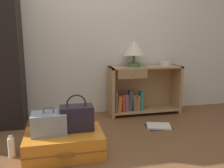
{
  "coord_description": "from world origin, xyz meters",
  "views": [
    {
      "loc": [
        -0.4,
        -1.88,
        1.1
      ],
      "look_at": [
        0.23,
        0.8,
        0.55
      ],
      "focal_mm": 37.86,
      "sensor_mm": 36.0,
      "label": 1
    }
  ],
  "objects_px": {
    "train_case": "(49,123)",
    "suitcase_large": "(65,143)",
    "bowl": "(165,64)",
    "bottle": "(11,147)",
    "open_book_on_floor": "(159,126)",
    "table_lamp": "(134,49)",
    "bookshelf": "(141,91)",
    "handbag": "(77,118)"
  },
  "relations": [
    {
      "from": "bookshelf",
      "to": "bottle",
      "type": "height_order",
      "value": "bookshelf"
    },
    {
      "from": "suitcase_large",
      "to": "open_book_on_floor",
      "type": "xyz_separation_m",
      "value": [
        1.16,
        0.45,
        -0.1
      ]
    },
    {
      "from": "bottle",
      "to": "train_case",
      "type": "bearing_deg",
      "value": -6.72
    },
    {
      "from": "bookshelf",
      "to": "open_book_on_floor",
      "type": "distance_m",
      "value": 0.66
    },
    {
      "from": "train_case",
      "to": "bookshelf",
      "type": "bearing_deg",
      "value": 38.63
    },
    {
      "from": "bookshelf",
      "to": "train_case",
      "type": "distance_m",
      "value": 1.62
    },
    {
      "from": "bookshelf",
      "to": "open_book_on_floor",
      "type": "xyz_separation_m",
      "value": [
        0.03,
        -0.58,
        -0.33
      ]
    },
    {
      "from": "train_case",
      "to": "suitcase_large",
      "type": "bearing_deg",
      "value": -7.6
    },
    {
      "from": "table_lamp",
      "to": "open_book_on_floor",
      "type": "bearing_deg",
      "value": -76.05
    },
    {
      "from": "bookshelf",
      "to": "train_case",
      "type": "bearing_deg",
      "value": -141.37
    },
    {
      "from": "bottle",
      "to": "handbag",
      "type": "bearing_deg",
      "value": -1.59
    },
    {
      "from": "train_case",
      "to": "handbag",
      "type": "height_order",
      "value": "handbag"
    },
    {
      "from": "open_book_on_floor",
      "to": "table_lamp",
      "type": "bearing_deg",
      "value": 103.95
    },
    {
      "from": "handbag",
      "to": "bookshelf",
      "type": "bearing_deg",
      "value": 44.39
    },
    {
      "from": "train_case",
      "to": "open_book_on_floor",
      "type": "bearing_deg",
      "value": 18.43
    },
    {
      "from": "bookshelf",
      "to": "open_book_on_floor",
      "type": "relative_size",
      "value": 3.05
    },
    {
      "from": "train_case",
      "to": "open_book_on_floor",
      "type": "xyz_separation_m",
      "value": [
        1.3,
        0.43,
        -0.31
      ]
    },
    {
      "from": "suitcase_large",
      "to": "open_book_on_floor",
      "type": "height_order",
      "value": "suitcase_large"
    },
    {
      "from": "table_lamp",
      "to": "suitcase_large",
      "type": "bearing_deg",
      "value": -134.48
    },
    {
      "from": "train_case",
      "to": "bottle",
      "type": "distance_m",
      "value": 0.42
    },
    {
      "from": "train_case",
      "to": "handbag",
      "type": "bearing_deg",
      "value": 5.48
    },
    {
      "from": "table_lamp",
      "to": "suitcase_large",
      "type": "height_order",
      "value": "table_lamp"
    },
    {
      "from": "bookshelf",
      "to": "train_case",
      "type": "xyz_separation_m",
      "value": [
        -1.26,
        -1.01,
        -0.02
      ]
    },
    {
      "from": "suitcase_large",
      "to": "handbag",
      "type": "relative_size",
      "value": 2.07
    },
    {
      "from": "suitcase_large",
      "to": "train_case",
      "type": "xyz_separation_m",
      "value": [
        -0.13,
        0.02,
        0.21
      ]
    },
    {
      "from": "bowl",
      "to": "bottle",
      "type": "relative_size",
      "value": 0.66
    },
    {
      "from": "bowl",
      "to": "open_book_on_floor",
      "type": "height_order",
      "value": "bowl"
    },
    {
      "from": "bookshelf",
      "to": "table_lamp",
      "type": "distance_m",
      "value": 0.61
    },
    {
      "from": "bookshelf",
      "to": "handbag",
      "type": "height_order",
      "value": "bookshelf"
    },
    {
      "from": "table_lamp",
      "to": "handbag",
      "type": "height_order",
      "value": "table_lamp"
    },
    {
      "from": "bookshelf",
      "to": "suitcase_large",
      "type": "xyz_separation_m",
      "value": [
        -1.13,
        -1.03,
        -0.23
      ]
    },
    {
      "from": "suitcase_large",
      "to": "handbag",
      "type": "xyz_separation_m",
      "value": [
        0.13,
        0.04,
        0.23
      ]
    },
    {
      "from": "suitcase_large",
      "to": "bottle",
      "type": "xyz_separation_m",
      "value": [
        -0.48,
        0.06,
        -0.01
      ]
    },
    {
      "from": "bookshelf",
      "to": "bowl",
      "type": "height_order",
      "value": "bowl"
    },
    {
      "from": "table_lamp",
      "to": "bowl",
      "type": "distance_m",
      "value": 0.53
    },
    {
      "from": "table_lamp",
      "to": "suitcase_large",
      "type": "xyz_separation_m",
      "value": [
        -1.02,
        -1.04,
        -0.83
      ]
    },
    {
      "from": "open_book_on_floor",
      "to": "bowl",
      "type": "bearing_deg",
      "value": 60.06
    },
    {
      "from": "table_lamp",
      "to": "bookshelf",
      "type": "bearing_deg",
      "value": -5.8
    },
    {
      "from": "bookshelf",
      "to": "train_case",
      "type": "height_order",
      "value": "bookshelf"
    },
    {
      "from": "train_case",
      "to": "bottle",
      "type": "xyz_separation_m",
      "value": [
        -0.35,
        0.04,
        -0.22
      ]
    },
    {
      "from": "table_lamp",
      "to": "handbag",
      "type": "bearing_deg",
      "value": -131.91
    },
    {
      "from": "bowl",
      "to": "bottle",
      "type": "distance_m",
      "value": 2.29
    }
  ]
}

